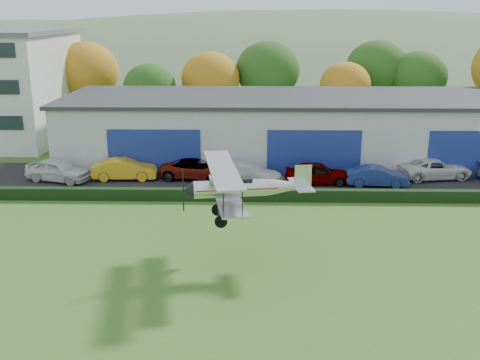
{
  "coord_description": "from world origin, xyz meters",
  "views": [
    {
      "loc": [
        0.36,
        -19.73,
        12.07
      ],
      "look_at": [
        -0.28,
        10.34,
        3.16
      ],
      "focal_mm": 42.79,
      "sensor_mm": 36.0,
      "label": 1
    }
  ],
  "objects_px": {
    "car_0": "(58,170)",
    "biplane": "(242,186)",
    "car_3": "(248,173)",
    "hangar": "(307,127)",
    "car_5": "(377,176)",
    "car_1": "(125,169)",
    "car_6": "(435,169)",
    "car_4": "(317,173)",
    "car_2": "(196,169)"
  },
  "relations": [
    {
      "from": "car_5",
      "to": "biplane",
      "type": "xyz_separation_m",
      "value": [
        -9.43,
        -12.77,
        3.12
      ]
    },
    {
      "from": "car_5",
      "to": "biplane",
      "type": "distance_m",
      "value": 16.18
    },
    {
      "from": "car_2",
      "to": "car_5",
      "type": "distance_m",
      "value": 13.21
    },
    {
      "from": "hangar",
      "to": "biplane",
      "type": "height_order",
      "value": "hangar"
    },
    {
      "from": "car_0",
      "to": "car_3",
      "type": "relative_size",
      "value": 0.93
    },
    {
      "from": "car_3",
      "to": "biplane",
      "type": "bearing_deg",
      "value": -164.63
    },
    {
      "from": "car_1",
      "to": "biplane",
      "type": "bearing_deg",
      "value": -150.44
    },
    {
      "from": "car_4",
      "to": "biplane",
      "type": "bearing_deg",
      "value": 156.92
    },
    {
      "from": "car_3",
      "to": "biplane",
      "type": "distance_m",
      "value": 13.7
    },
    {
      "from": "car_1",
      "to": "biplane",
      "type": "xyz_separation_m",
      "value": [
        8.92,
        -14.05,
        3.06
      ]
    },
    {
      "from": "car_0",
      "to": "car_4",
      "type": "relative_size",
      "value": 1.04
    },
    {
      "from": "car_2",
      "to": "car_3",
      "type": "bearing_deg",
      "value": -98.99
    },
    {
      "from": "car_1",
      "to": "car_0",
      "type": "bearing_deg",
      "value": 93.37
    },
    {
      "from": "hangar",
      "to": "car_6",
      "type": "bearing_deg",
      "value": -35.11
    },
    {
      "from": "hangar",
      "to": "car_6",
      "type": "relative_size",
      "value": 7.62
    },
    {
      "from": "car_0",
      "to": "car_3",
      "type": "height_order",
      "value": "car_0"
    },
    {
      "from": "car_3",
      "to": "car_5",
      "type": "bearing_deg",
      "value": -77.27
    },
    {
      "from": "car_6",
      "to": "biplane",
      "type": "xyz_separation_m",
      "value": [
        -14.17,
        -14.81,
        3.1
      ]
    },
    {
      "from": "car_4",
      "to": "car_5",
      "type": "distance_m",
      "value": 4.23
    },
    {
      "from": "hangar",
      "to": "car_0",
      "type": "relative_size",
      "value": 8.42
    },
    {
      "from": "car_1",
      "to": "car_6",
      "type": "relative_size",
      "value": 0.89
    },
    {
      "from": "car_2",
      "to": "car_3",
      "type": "relative_size",
      "value": 1.0
    },
    {
      "from": "car_3",
      "to": "car_6",
      "type": "bearing_deg",
      "value": -67.67
    },
    {
      "from": "car_4",
      "to": "biplane",
      "type": "xyz_separation_m",
      "value": [
        -5.23,
        -13.26,
        3.05
      ]
    },
    {
      "from": "car_0",
      "to": "hangar",
      "type": "bearing_deg",
      "value": -51.52
    },
    {
      "from": "car_2",
      "to": "car_3",
      "type": "height_order",
      "value": "car_3"
    },
    {
      "from": "car_0",
      "to": "biplane",
      "type": "relative_size",
      "value": 0.66
    },
    {
      "from": "hangar",
      "to": "car_0",
      "type": "distance_m",
      "value": 20.43
    },
    {
      "from": "car_4",
      "to": "biplane",
      "type": "height_order",
      "value": "biplane"
    },
    {
      "from": "biplane",
      "to": "car_3",
      "type": "bearing_deg",
      "value": 79.98
    },
    {
      "from": "car_0",
      "to": "biplane",
      "type": "distance_m",
      "value": 19.51
    },
    {
      "from": "car_0",
      "to": "car_2",
      "type": "relative_size",
      "value": 0.93
    },
    {
      "from": "car_3",
      "to": "car_6",
      "type": "xyz_separation_m",
      "value": [
        13.95,
        1.47,
        -0.02
      ]
    },
    {
      "from": "car_0",
      "to": "car_5",
      "type": "xyz_separation_m",
      "value": [
        23.17,
        -0.76,
        -0.1
      ]
    },
    {
      "from": "car_0",
      "to": "biplane",
      "type": "xyz_separation_m",
      "value": [
        13.74,
        -13.52,
        3.02
      ]
    },
    {
      "from": "car_2",
      "to": "car_6",
      "type": "bearing_deg",
      "value": -82.77
    },
    {
      "from": "car_2",
      "to": "car_4",
      "type": "distance_m",
      "value": 8.98
    },
    {
      "from": "car_6",
      "to": "biplane",
      "type": "relative_size",
      "value": 0.73
    },
    {
      "from": "car_2",
      "to": "car_5",
      "type": "xyz_separation_m",
      "value": [
        13.11,
        -1.61,
        -0.01
      ]
    },
    {
      "from": "car_6",
      "to": "car_3",
      "type": "bearing_deg",
      "value": 86.75
    },
    {
      "from": "car_1",
      "to": "car_3",
      "type": "bearing_deg",
      "value": -97.27
    },
    {
      "from": "car_2",
      "to": "hangar",
      "type": "bearing_deg",
      "value": -46.49
    },
    {
      "from": "hangar",
      "to": "car_6",
      "type": "height_order",
      "value": "hangar"
    },
    {
      "from": "hangar",
      "to": "car_4",
      "type": "relative_size",
      "value": 8.75
    },
    {
      "from": "car_3",
      "to": "car_6",
      "type": "relative_size",
      "value": 0.98
    },
    {
      "from": "hangar",
      "to": "car_5",
      "type": "bearing_deg",
      "value": -62.87
    },
    {
      "from": "car_3",
      "to": "car_5",
      "type": "height_order",
      "value": "car_3"
    },
    {
      "from": "car_0",
      "to": "car_6",
      "type": "xyz_separation_m",
      "value": [
        27.91,
        1.29,
        -0.08
      ]
    },
    {
      "from": "car_1",
      "to": "car_5",
      "type": "distance_m",
      "value": 18.4
    },
    {
      "from": "biplane",
      "to": "car_4",
      "type": "bearing_deg",
      "value": 59.42
    }
  ]
}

